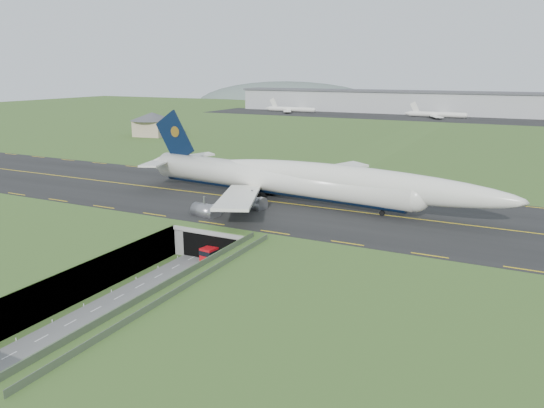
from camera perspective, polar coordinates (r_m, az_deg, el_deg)
The scene contains 10 objects.
ground at distance 96.46m, azimuth -9.34°, elevation -7.49°, with size 900.00×900.00×0.00m, color #3C5B24.
airfield_deck at distance 95.40m, azimuth -9.41°, elevation -5.81°, with size 800.00×800.00×6.00m, color gray.
trench_road at distance 90.95m, azimuth -12.13°, elevation -8.93°, with size 12.00×75.00×0.20m, color slate.
taxiway at distance 121.48m, azimuth -0.36°, elevation 0.28°, with size 800.00×44.00×0.18m, color black.
tunnel_portal at distance 108.48m, azimuth -4.26°, elevation -2.99°, with size 17.00×22.30×6.00m.
guideway at distance 74.24m, azimuth -11.22°, elevation -9.95°, with size 3.00×53.00×7.05m.
jumbo_jet at distance 118.91m, azimuth 2.78°, elevation 2.58°, with size 94.12×60.32×20.08m.
shuttle_tram at distance 102.31m, azimuth -5.99°, elevation -5.14°, with size 3.61×7.32×2.88m.
service_building at distance 248.81m, azimuth -12.73°, elevation 8.59°, with size 22.06×22.06×10.75m.
cargo_terminal at distance 375.97m, azimuth 18.63°, elevation 10.25°, with size 320.00×67.00×15.60m.
Camera 1 is at (53.38, -72.11, 35.41)m, focal length 35.00 mm.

